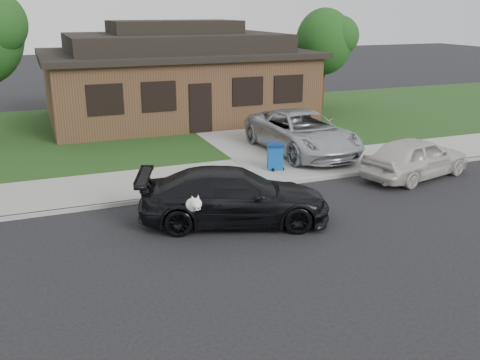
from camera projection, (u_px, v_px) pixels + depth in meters
name	position (u px, v px, depth m)	size (l,w,h in m)	color
ground	(180.00, 251.00, 12.27)	(120.00, 120.00, 0.00)	black
sidewalk	(137.00, 185.00, 16.67)	(60.00, 3.00, 0.12)	gray
curb	(147.00, 200.00, 15.35)	(60.00, 0.12, 0.12)	gray
lawn	(102.00, 132.00, 23.76)	(60.00, 13.00, 0.13)	#193814
driveway	(252.00, 135.00, 23.20)	(4.50, 13.00, 0.14)	gray
sedan	(234.00, 196.00, 13.72)	(5.27, 3.43, 1.42)	black
minivan	(302.00, 132.00, 19.95)	(2.55, 5.54, 1.54)	#B2B5B9
white_compact	(416.00, 157.00, 17.44)	(1.61, 4.00, 1.36)	beige
recycling_bin	(275.00, 156.00, 17.96)	(0.68, 0.68, 0.90)	#0D4A98
house	(176.00, 76.00, 26.29)	(12.60, 8.60, 4.65)	#422B1C
tree_1	(327.00, 40.00, 28.12)	(3.15, 3.00, 5.25)	#332114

